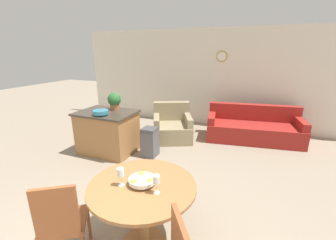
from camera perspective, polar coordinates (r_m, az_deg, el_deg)
wall_back at (r=6.58m, az=10.78°, el=10.37°), size 8.00×0.09×2.70m
dining_table at (r=2.55m, az=-6.43°, el=-19.25°), size 1.14×1.14×0.78m
dining_chair_near_left at (r=2.60m, az=-25.41°, el=-22.05°), size 0.58×0.58×0.97m
fruit_bowl at (r=2.42m, az=-6.62°, el=-14.94°), size 0.28×0.28×0.10m
wine_glass_left at (r=2.39m, az=-11.97°, el=-13.01°), size 0.07×0.07×0.20m
wine_glass_right at (r=2.23m, az=-3.01°, el=-15.00°), size 0.07×0.07×0.20m
kitchen_island at (r=4.96m, az=-15.05°, el=-2.93°), size 1.18×0.86×0.89m
teal_bowl at (r=4.59m, az=-16.74°, el=1.91°), size 0.30×0.30×0.10m
potted_plant at (r=4.93m, az=-13.47°, el=4.83°), size 0.28×0.28×0.36m
trash_bin at (r=4.66m, az=-4.63°, el=-5.62°), size 0.30×0.30×0.61m
couch at (r=5.87m, az=20.82°, el=-2.03°), size 2.28×1.20×0.82m
armchair at (r=5.55m, az=1.07°, el=-1.85°), size 1.20×1.22×0.86m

